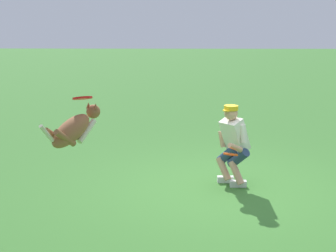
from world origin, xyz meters
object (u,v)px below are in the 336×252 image
object	(u,v)px
frisbee_flying	(82,98)
frisbee_held	(231,154)
person	(233,142)
dog	(74,129)

from	to	relation	value
frisbee_flying	frisbee_held	bearing A→B (deg)	-142.95
person	dog	distance (m)	3.01
person	frisbee_flying	size ratio (longest dim) A/B	5.46
dog	frisbee_flying	distance (m)	0.40
person	frisbee_flying	bearing A→B (deg)	1.90
frisbee_held	frisbee_flying	bearing A→B (deg)	37.05
dog	frisbee_held	world-z (taller)	dog
person	frisbee_held	xyz separation A→B (m)	(0.07, 0.38, -0.09)
dog	frisbee_flying	size ratio (longest dim) A/B	4.00
dog	frisbee_flying	xyz separation A→B (m)	(-0.07, -0.23, 0.32)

